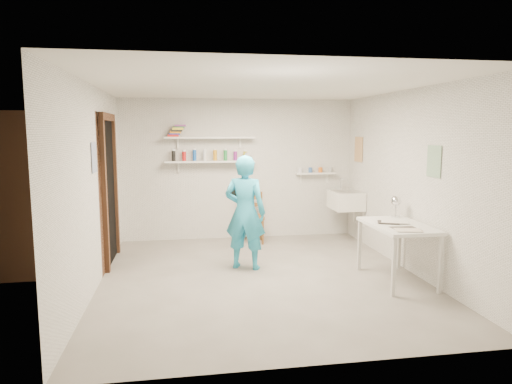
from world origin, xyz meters
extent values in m
cube|color=slate|center=(0.00, 0.00, -0.01)|extent=(4.00, 4.50, 0.02)
cube|color=silver|center=(0.00, 0.00, 2.41)|extent=(4.00, 4.50, 0.02)
cube|color=silver|center=(0.00, 2.26, 1.20)|extent=(4.00, 0.02, 2.40)
cube|color=silver|center=(0.00, -2.26, 1.20)|extent=(4.00, 0.02, 2.40)
cube|color=silver|center=(-2.01, 0.00, 1.20)|extent=(0.02, 4.50, 2.40)
cube|color=silver|center=(2.01, 0.00, 1.20)|extent=(0.02, 4.50, 2.40)
cube|color=black|center=(-1.99, 1.05, 1.00)|extent=(0.02, 0.90, 2.00)
cube|color=brown|center=(-2.70, 1.05, 1.05)|extent=(1.40, 1.50, 2.10)
cube|color=brown|center=(-1.97, 1.05, 2.05)|extent=(0.06, 1.05, 0.10)
cube|color=brown|center=(-1.97, 0.55, 1.00)|extent=(0.06, 0.10, 2.00)
cube|color=brown|center=(-1.97, 1.55, 1.00)|extent=(0.06, 0.10, 2.00)
cube|color=white|center=(-0.50, 2.13, 1.35)|extent=(1.50, 0.22, 0.03)
cube|color=white|center=(-0.50, 2.13, 1.75)|extent=(1.50, 0.22, 0.03)
cube|color=white|center=(1.35, 2.17, 1.12)|extent=(0.70, 0.14, 0.03)
cube|color=#334C7F|center=(-1.99, 0.05, 1.55)|extent=(0.01, 0.28, 0.36)
cube|color=#995933|center=(1.99, 1.80, 1.55)|extent=(0.01, 0.34, 0.42)
cube|color=#3F724C|center=(1.99, -0.55, 1.50)|extent=(0.01, 0.30, 0.38)
cube|color=white|center=(1.75, 1.70, 0.70)|extent=(0.48, 0.60, 0.30)
imported|color=#2AAAD5|center=(-0.14, 0.43, 0.77)|extent=(0.66, 0.56, 1.54)
cylinder|color=beige|center=(-0.23, 0.63, 1.03)|extent=(0.27, 0.14, 0.28)
cube|color=brown|center=(0.17, 1.86, 0.44)|extent=(0.44, 0.43, 0.87)
cube|color=silver|center=(1.64, -0.41, 0.36)|extent=(0.65, 1.08, 0.72)
sphere|color=silver|center=(1.82, 0.03, 0.94)|extent=(0.14, 0.14, 0.14)
cylinder|color=black|center=(-1.11, 2.13, 1.45)|extent=(0.06, 0.06, 0.17)
cylinder|color=red|center=(-0.94, 2.13, 1.45)|extent=(0.06, 0.06, 0.17)
cylinder|color=blue|center=(-0.76, 2.13, 1.45)|extent=(0.06, 0.06, 0.17)
cylinder|color=white|center=(-0.59, 2.13, 1.45)|extent=(0.06, 0.06, 0.17)
cylinder|color=orange|center=(-0.41, 2.13, 1.45)|extent=(0.06, 0.06, 0.17)
cylinder|color=#268C3F|center=(-0.24, 2.13, 1.45)|extent=(0.06, 0.06, 0.17)
cylinder|color=#8C268C|center=(-0.06, 2.13, 1.45)|extent=(0.06, 0.06, 0.17)
cylinder|color=gold|center=(0.11, 2.13, 1.45)|extent=(0.06, 0.06, 0.17)
cube|color=red|center=(-1.10, 2.13, 1.78)|extent=(0.18, 0.14, 0.03)
cube|color=#1933A5|center=(-1.08, 2.13, 1.81)|extent=(0.18, 0.14, 0.03)
cube|color=orange|center=(-1.06, 2.13, 1.83)|extent=(0.18, 0.14, 0.03)
cube|color=black|center=(-1.04, 2.13, 1.86)|extent=(0.18, 0.14, 0.03)
cube|color=yellow|center=(-1.02, 2.13, 1.89)|extent=(0.18, 0.14, 0.03)
cube|color=#338C4C|center=(-1.00, 2.13, 1.92)|extent=(0.18, 0.14, 0.03)
cube|color=#8C3F8C|center=(-0.98, 2.13, 1.95)|extent=(0.18, 0.14, 0.03)
cylinder|color=silver|center=(1.14, 2.17, 1.18)|extent=(0.07, 0.07, 0.09)
cylinder|color=#335999|center=(1.28, 2.17, 1.18)|extent=(0.07, 0.07, 0.09)
cylinder|color=orange|center=(1.42, 2.17, 1.18)|extent=(0.07, 0.07, 0.09)
cylinder|color=#999999|center=(1.56, 2.17, 1.18)|extent=(0.07, 0.07, 0.09)
cube|color=silver|center=(1.64, -0.41, 0.72)|extent=(0.30, 0.22, 0.00)
cube|color=#4C4742|center=(1.64, -0.41, 0.73)|extent=(0.30, 0.22, 0.00)
cube|color=beige|center=(1.64, -0.41, 0.73)|extent=(0.30, 0.22, 0.00)
cube|color=#383330|center=(1.64, -0.41, 0.74)|extent=(0.30, 0.22, 0.00)
cube|color=silver|center=(1.64, -0.41, 0.74)|extent=(0.30, 0.22, 0.00)
camera|label=1|loc=(-0.98, -5.55, 1.86)|focal=32.00mm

